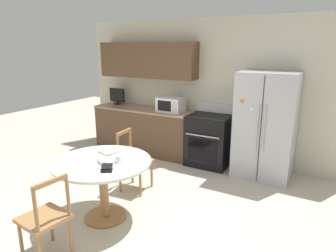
{
  "coord_description": "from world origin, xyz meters",
  "views": [
    {
      "loc": [
        2.18,
        -2.6,
        2.1
      ],
      "look_at": [
        0.05,
        1.15,
        0.95
      ],
      "focal_mm": 32.0,
      "sensor_mm": 36.0,
      "label": 1
    }
  ],
  "objects_px": {
    "candle_glass": "(118,159)",
    "microwave": "(171,105)",
    "oven_range": "(210,140)",
    "wallet": "(107,168)",
    "refrigerator": "(265,126)",
    "dining_chair_far": "(134,162)",
    "dining_chair_near": "(45,219)",
    "countertop_tv": "(117,96)"
  },
  "relations": [
    {
      "from": "refrigerator",
      "to": "countertop_tv",
      "type": "height_order",
      "value": "refrigerator"
    },
    {
      "from": "candle_glass",
      "to": "dining_chair_far",
      "type": "bearing_deg",
      "value": 114.01
    },
    {
      "from": "dining_chair_far",
      "to": "wallet",
      "type": "bearing_deg",
      "value": 16.11
    },
    {
      "from": "microwave",
      "to": "candle_glass",
      "type": "xyz_separation_m",
      "value": [
        0.55,
        -2.27,
        -0.23
      ]
    },
    {
      "from": "oven_range",
      "to": "wallet",
      "type": "xyz_separation_m",
      "value": [
        -0.2,
        -2.53,
        0.33
      ]
    },
    {
      "from": "refrigerator",
      "to": "wallet",
      "type": "distance_m",
      "value": 2.76
    },
    {
      "from": "dining_chair_far",
      "to": "dining_chair_near",
      "type": "height_order",
      "value": "same"
    },
    {
      "from": "candle_glass",
      "to": "wallet",
      "type": "height_order",
      "value": "candle_glass"
    },
    {
      "from": "countertop_tv",
      "to": "refrigerator",
      "type": "bearing_deg",
      "value": -2.39
    },
    {
      "from": "dining_chair_far",
      "to": "microwave",
      "type": "bearing_deg",
      "value": -176.9
    },
    {
      "from": "microwave",
      "to": "wallet",
      "type": "distance_m",
      "value": 2.62
    },
    {
      "from": "countertop_tv",
      "to": "candle_glass",
      "type": "height_order",
      "value": "countertop_tv"
    },
    {
      "from": "microwave",
      "to": "candle_glass",
      "type": "height_order",
      "value": "microwave"
    },
    {
      "from": "oven_range",
      "to": "dining_chair_far",
      "type": "bearing_deg",
      "value": -111.84
    },
    {
      "from": "oven_range",
      "to": "refrigerator",
      "type": "bearing_deg",
      "value": -1.57
    },
    {
      "from": "refrigerator",
      "to": "dining_chair_near",
      "type": "distance_m",
      "value": 3.48
    },
    {
      "from": "oven_range",
      "to": "microwave",
      "type": "distance_m",
      "value": 0.99
    },
    {
      "from": "candle_glass",
      "to": "microwave",
      "type": "bearing_deg",
      "value": 103.63
    },
    {
      "from": "oven_range",
      "to": "dining_chair_near",
      "type": "distance_m",
      "value": 3.2
    },
    {
      "from": "microwave",
      "to": "countertop_tv",
      "type": "distance_m",
      "value": 1.38
    },
    {
      "from": "refrigerator",
      "to": "dining_chair_far",
      "type": "relative_size",
      "value": 1.91
    },
    {
      "from": "dining_chair_near",
      "to": "oven_range",
      "type": "bearing_deg",
      "value": -2.14
    },
    {
      "from": "dining_chair_near",
      "to": "candle_glass",
      "type": "relative_size",
      "value": 10.61
    },
    {
      "from": "candle_glass",
      "to": "wallet",
      "type": "relative_size",
      "value": 0.49
    },
    {
      "from": "refrigerator",
      "to": "microwave",
      "type": "height_order",
      "value": "refrigerator"
    },
    {
      "from": "refrigerator",
      "to": "microwave",
      "type": "relative_size",
      "value": 3.57
    },
    {
      "from": "candle_glass",
      "to": "countertop_tv",
      "type": "bearing_deg",
      "value": 129.09
    },
    {
      "from": "dining_chair_far",
      "to": "refrigerator",
      "type": "bearing_deg",
      "value": 128.44
    },
    {
      "from": "microwave",
      "to": "countertop_tv",
      "type": "bearing_deg",
      "value": 175.94
    },
    {
      "from": "refrigerator",
      "to": "oven_range",
      "type": "distance_m",
      "value": 1.04
    },
    {
      "from": "candle_glass",
      "to": "dining_chair_near",
      "type": "bearing_deg",
      "value": -103.44
    },
    {
      "from": "refrigerator",
      "to": "wallet",
      "type": "relative_size",
      "value": 10.02
    },
    {
      "from": "countertop_tv",
      "to": "dining_chair_near",
      "type": "height_order",
      "value": "countertop_tv"
    },
    {
      "from": "oven_range",
      "to": "candle_glass",
      "type": "relative_size",
      "value": 12.7
    },
    {
      "from": "refrigerator",
      "to": "oven_range",
      "type": "bearing_deg",
      "value": 178.43
    },
    {
      "from": "oven_range",
      "to": "wallet",
      "type": "height_order",
      "value": "oven_range"
    },
    {
      "from": "refrigerator",
      "to": "candle_glass",
      "type": "height_order",
      "value": "refrigerator"
    },
    {
      "from": "dining_chair_far",
      "to": "candle_glass",
      "type": "distance_m",
      "value": 0.92
    },
    {
      "from": "oven_range",
      "to": "dining_chair_far",
      "type": "height_order",
      "value": "oven_range"
    },
    {
      "from": "microwave",
      "to": "dining_chair_near",
      "type": "xyz_separation_m",
      "value": [
        0.33,
        -3.18,
        -0.6
      ]
    },
    {
      "from": "refrigerator",
      "to": "wallet",
      "type": "xyz_separation_m",
      "value": [
        -1.17,
        -2.5,
        -0.07
      ]
    },
    {
      "from": "oven_range",
      "to": "dining_chair_near",
      "type": "xyz_separation_m",
      "value": [
        -0.47,
        -3.17,
        -0.03
      ]
    }
  ]
}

